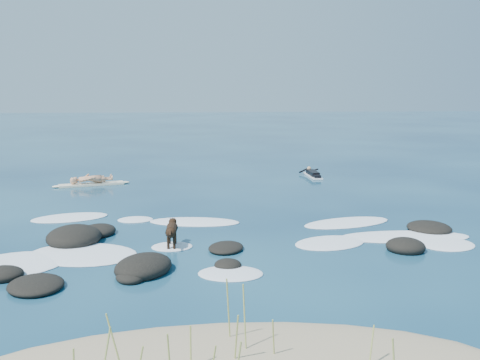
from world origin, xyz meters
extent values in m
plane|color=#0A2642|center=(0.00, 0.00, 0.00)|extent=(160.00, 160.00, 0.00)
cylinder|color=#9CA751|center=(0.67, -7.70, 0.50)|extent=(0.08, 0.16, 0.75)
cylinder|color=#9CA751|center=(0.27, -7.43, 0.70)|extent=(0.08, 0.12, 1.16)
cylinder|color=#9CA751|center=(-1.54, -8.17, 0.68)|extent=(0.29, 0.11, 1.09)
cylinder|color=#9CA751|center=(0.11, -7.83, 0.58)|extent=(0.07, 0.23, 0.91)
cylinder|color=#9CA751|center=(0.05, -7.03, 0.70)|extent=(0.10, 0.19, 1.15)
cylinder|color=#9CA751|center=(2.02, -8.08, 0.48)|extent=(0.14, 0.18, 0.71)
cylinder|color=#9CA751|center=(-0.55, -7.97, 0.52)|extent=(0.04, 0.06, 0.80)
ellipsoid|color=black|center=(-4.72, -3.17, 0.09)|extent=(0.98, 0.87, 0.35)
ellipsoid|color=black|center=(-3.80, -3.86, 0.07)|extent=(1.57, 1.64, 0.29)
ellipsoid|color=black|center=(5.05, -2.02, 0.11)|extent=(1.14, 1.12, 0.44)
ellipsoid|color=black|center=(-1.86, -3.52, 0.07)|extent=(0.77, 0.89, 0.29)
ellipsoid|color=black|center=(0.39, -1.53, 0.06)|extent=(1.27, 1.37, 0.24)
ellipsoid|color=black|center=(-3.72, -0.43, 0.15)|extent=(1.67, 1.89, 0.60)
ellipsoid|color=black|center=(-1.62, -3.06, 0.13)|extent=(1.79, 1.93, 0.53)
ellipsoid|color=black|center=(6.52, -0.21, 0.09)|extent=(1.65, 1.69, 0.37)
ellipsoid|color=black|center=(0.34, -2.93, 0.07)|extent=(0.81, 0.79, 0.27)
ellipsoid|color=black|center=(-3.22, 0.35, 0.09)|extent=(1.31, 1.46, 0.37)
ellipsoid|color=white|center=(-2.29, 1.96, 0.01)|extent=(1.15, 0.89, 0.12)
ellipsoid|color=white|center=(6.38, -1.62, 0.01)|extent=(1.85, 1.70, 0.12)
ellipsoid|color=white|center=(0.37, -3.37, 0.01)|extent=(1.63, 1.29, 0.12)
ellipsoid|color=white|center=(5.54, -0.80, 0.01)|extent=(3.82, 1.46, 0.12)
ellipsoid|color=white|center=(-3.26, -1.58, 0.01)|extent=(3.24, 2.63, 0.12)
ellipsoid|color=white|center=(-0.40, 1.49, 0.01)|extent=(3.03, 1.66, 0.12)
ellipsoid|color=white|center=(-4.79, -2.24, 0.01)|extent=(3.03, 2.75, 0.12)
ellipsoid|color=white|center=(3.26, -1.19, 0.01)|extent=(2.37, 1.92, 0.12)
ellipsoid|color=white|center=(-4.45, 2.44, 0.01)|extent=(2.69, 1.91, 0.12)
ellipsoid|color=white|center=(4.37, 0.93, 0.01)|extent=(3.21, 2.03, 0.12)
ellipsoid|color=white|center=(-1.02, -1.14, 0.01)|extent=(1.10, 0.90, 0.12)
cube|color=#F4E8C3|center=(-4.80, 8.42, 0.05)|extent=(2.78, 1.29, 0.09)
ellipsoid|color=#F4E8C3|center=(-3.48, 8.79, 0.05)|extent=(0.61, 0.45, 0.10)
ellipsoid|color=#F4E8C3|center=(-6.11, 8.05, 0.05)|extent=(0.61, 0.45, 0.10)
imported|color=tan|center=(-4.80, 8.42, 0.98)|extent=(0.58, 0.74, 1.78)
cube|color=white|center=(5.34, 9.81, 0.05)|extent=(0.52, 2.00, 0.07)
ellipsoid|color=white|center=(5.30, 10.80, 0.05)|extent=(0.25, 0.44, 0.07)
cube|color=black|center=(5.34, 9.81, 0.18)|extent=(0.40, 1.23, 0.20)
sphere|color=tan|center=(5.31, 10.51, 0.29)|extent=(0.21, 0.21, 0.21)
cylinder|color=black|center=(5.05, 10.64, 0.17)|extent=(0.49, 0.28, 0.23)
cylinder|color=black|center=(5.56, 10.66, 0.17)|extent=(0.49, 0.25, 0.23)
cube|color=black|center=(5.36, 9.13, 0.14)|extent=(0.32, 0.51, 0.13)
cylinder|color=black|center=(-1.02, -1.24, 0.50)|extent=(0.31, 0.60, 0.29)
sphere|color=black|center=(-1.01, -0.97, 0.50)|extent=(0.31, 0.31, 0.30)
sphere|color=black|center=(-1.04, -1.51, 0.50)|extent=(0.28, 0.28, 0.27)
sphere|color=black|center=(-1.01, -0.80, 0.61)|extent=(0.22, 0.22, 0.21)
cone|color=black|center=(-1.00, -0.67, 0.59)|extent=(0.12, 0.14, 0.11)
cone|color=black|center=(-1.06, -0.81, 0.69)|extent=(0.10, 0.08, 0.10)
cone|color=black|center=(-0.95, -0.81, 0.69)|extent=(0.10, 0.08, 0.10)
cylinder|color=black|center=(-1.09, -1.03, 0.19)|extent=(0.07, 0.07, 0.39)
cylinder|color=black|center=(-0.94, -1.04, 0.19)|extent=(0.07, 0.07, 0.39)
cylinder|color=black|center=(-1.11, -1.44, 0.19)|extent=(0.07, 0.07, 0.39)
cylinder|color=black|center=(-0.96, -1.45, 0.19)|extent=(0.07, 0.07, 0.39)
cylinder|color=black|center=(-1.04, -1.64, 0.55)|extent=(0.06, 0.28, 0.17)
camera|label=1|loc=(-0.52, -14.97, 4.18)|focal=40.00mm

